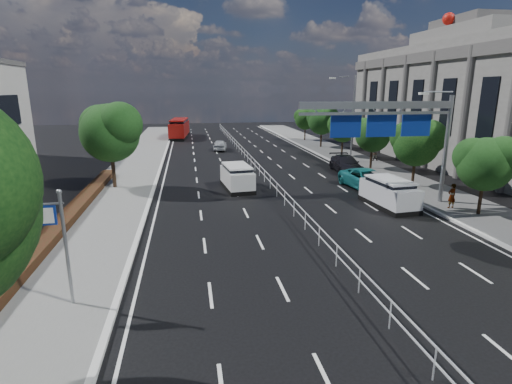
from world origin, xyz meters
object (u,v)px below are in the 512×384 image
object	(u,v)px
red_bus	(179,128)
parked_car_dark	(346,164)
parked_car_teal	(367,179)
pedestrian_b	(374,153)
near_car_dark	(179,131)
silver_minivan	(389,193)
white_minivan	(237,177)
toilet_sign	(50,230)
pedestrian_a	(452,196)
near_car_silver	(220,145)
overhead_gantry	(394,121)

from	to	relation	value
red_bus	parked_car_dark	distance (m)	34.48
parked_car_teal	pedestrian_b	world-z (taller)	pedestrian_b
near_car_dark	pedestrian_b	xyz separation A→B (m)	(21.14, -30.10, 0.29)
silver_minivan	pedestrian_b	world-z (taller)	silver_minivan
parked_car_dark	white_minivan	bearing A→B (deg)	-151.66
toilet_sign	pedestrian_a	xyz separation A→B (m)	(21.28, 8.44, -2.00)
toilet_sign	near_car_dark	xyz separation A→B (m)	(3.22, 55.93, -2.27)
pedestrian_b	white_minivan	bearing A→B (deg)	54.15
white_minivan	near_car_dark	bearing A→B (deg)	91.88
near_car_dark	near_car_silver	bearing A→B (deg)	113.67
parked_car_teal	parked_car_dark	bearing A→B (deg)	76.31
near_car_dark	parked_car_dark	bearing A→B (deg)	122.11
toilet_sign	white_minivan	xyz separation A→B (m)	(8.38, 16.29, -2.00)
parked_car_dark	pedestrian_b	world-z (taller)	pedestrian_b
red_bus	pedestrian_a	distance (m)	46.84
silver_minivan	parked_car_teal	distance (m)	4.88
white_minivan	red_bus	distance (m)	35.82
red_bus	near_car_silver	distance (m)	15.66
overhead_gantry	white_minivan	bearing A→B (deg)	146.19
pedestrian_b	pedestrian_a	bearing A→B (deg)	103.24
silver_minivan	parked_car_dark	world-z (taller)	silver_minivan
red_bus	parked_car_dark	world-z (taller)	red_bus
red_bus	parked_car_dark	bearing A→B (deg)	-57.62
white_minivan	parked_car_teal	distance (m)	10.10
pedestrian_b	parked_car_teal	bearing A→B (deg)	85.10
red_bus	pedestrian_a	xyz separation A→B (m)	(17.82, -43.32, -0.61)
toilet_sign	parked_car_dark	xyz separation A→B (m)	(19.25, 21.12, -2.18)
near_car_silver	pedestrian_b	bearing A→B (deg)	151.36
red_bus	near_car_silver	bearing A→B (deg)	-65.15
near_car_silver	parked_car_teal	world-z (taller)	parked_car_teal
near_car_dark	silver_minivan	world-z (taller)	silver_minivan
silver_minivan	toilet_sign	bearing A→B (deg)	-156.38
parked_car_dark	pedestrian_b	bearing A→B (deg)	47.08
overhead_gantry	near_car_dark	xyz separation A→B (m)	(-14.48, 45.88, -4.93)
near_car_silver	silver_minivan	distance (m)	28.68
toilet_sign	parked_car_dark	distance (m)	28.66
toilet_sign	overhead_gantry	bearing A→B (deg)	29.60
red_bus	silver_minivan	xyz separation A→B (m)	(14.21, -41.97, -0.62)
red_bus	pedestrian_a	world-z (taller)	red_bus
near_car_silver	pedestrian_b	distance (m)	19.22
toilet_sign	red_bus	bearing A→B (deg)	86.18
near_car_silver	silver_minivan	size ratio (longest dim) A/B	0.84
white_minivan	pedestrian_b	size ratio (longest dim) A/B	2.77
white_minivan	near_car_silver	world-z (taller)	white_minivan
toilet_sign	pedestrian_a	world-z (taller)	toilet_sign
near_car_silver	parked_car_dark	size ratio (longest dim) A/B	0.75
near_car_silver	pedestrian_b	xyz separation A→B (m)	(15.61, -11.21, 0.29)
near_car_dark	silver_minivan	distance (m)	48.36
silver_minivan	overhead_gantry	bearing A→B (deg)	78.66
pedestrian_a	overhead_gantry	bearing A→B (deg)	-33.48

